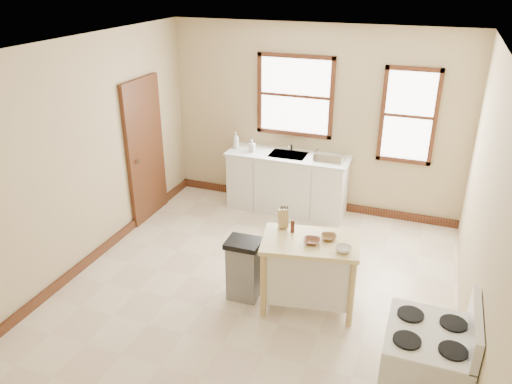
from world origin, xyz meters
TOP-DOWN VIEW (x-y plane):
  - floor at (0.00, 0.00)m, footprint 5.00×5.00m
  - ceiling at (0.00, 0.00)m, footprint 5.00×5.00m
  - wall_back at (0.00, 2.50)m, footprint 4.50×0.04m
  - wall_left at (-2.25, 0.00)m, footprint 0.04×5.00m
  - wall_right at (2.25, 0.00)m, footprint 0.04×5.00m
  - window_main at (-0.30, 2.48)m, footprint 1.17×0.06m
  - window_side at (1.35, 2.48)m, footprint 0.77×0.06m
  - door_left at (-2.21, 1.30)m, footprint 0.06×0.90m
  - baseboard_back at (0.00, 2.47)m, footprint 4.50×0.04m
  - baseboard_left at (-2.22, 0.00)m, footprint 0.04×5.00m
  - sink_counter at (-0.30, 2.20)m, footprint 1.86×0.62m
  - faucet at (-0.30, 2.38)m, footprint 0.03×0.03m
  - soap_bottle_a at (-1.15, 2.20)m, footprint 0.12×0.13m
  - soap_bottle_b at (-0.86, 2.14)m, footprint 0.09×0.09m
  - dish_rack at (0.34, 2.17)m, footprint 0.50×0.42m
  - kitchen_island at (0.64, -0.06)m, footprint 1.13×0.83m
  - knife_block at (0.27, 0.13)m, footprint 0.14×0.14m
  - pepper_grinder at (0.41, 0.05)m, footprint 0.06×0.06m
  - bowl_a at (0.66, -0.10)m, footprint 0.20×0.20m
  - bowl_b at (0.81, 0.04)m, footprint 0.22×0.22m
  - bowl_c at (1.01, -0.16)m, footprint 0.17×0.17m
  - trash_bin at (-0.09, -0.15)m, footprint 0.39×0.33m
  - gas_stove at (1.91, -1.22)m, footprint 0.72×0.73m

SIDE VIEW (x-z plane):
  - floor at x=0.00m, z-range 0.00..0.00m
  - baseboard_back at x=0.00m, z-range 0.00..0.12m
  - baseboard_left at x=-2.22m, z-range 0.00..0.12m
  - trash_bin at x=-0.09m, z-range 0.00..0.74m
  - kitchen_island at x=0.64m, z-range 0.00..0.84m
  - sink_counter at x=-0.30m, z-range 0.00..0.92m
  - gas_stove at x=1.91m, z-range 0.00..1.17m
  - bowl_b at x=0.81m, z-range 0.84..0.88m
  - bowl_a at x=0.66m, z-range 0.84..0.89m
  - bowl_c at x=1.01m, z-range 0.84..0.90m
  - pepper_grinder at x=0.41m, z-range 0.84..0.99m
  - knife_block at x=0.27m, z-range 0.84..1.04m
  - dish_rack at x=0.34m, z-range 0.92..1.03m
  - soap_bottle_b at x=-0.86m, z-range 0.92..1.11m
  - faucet at x=-0.30m, z-range 0.92..1.14m
  - soap_bottle_a at x=-1.15m, z-range 0.92..1.17m
  - door_left at x=-2.21m, z-range 0.00..2.10m
  - wall_back at x=0.00m, z-range 0.00..2.80m
  - wall_left at x=-2.25m, z-range 0.00..2.80m
  - wall_right at x=2.25m, z-range 0.00..2.80m
  - window_side at x=1.35m, z-range 0.92..2.29m
  - window_main at x=-0.30m, z-range 1.14..2.36m
  - ceiling at x=0.00m, z-range 2.80..2.80m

